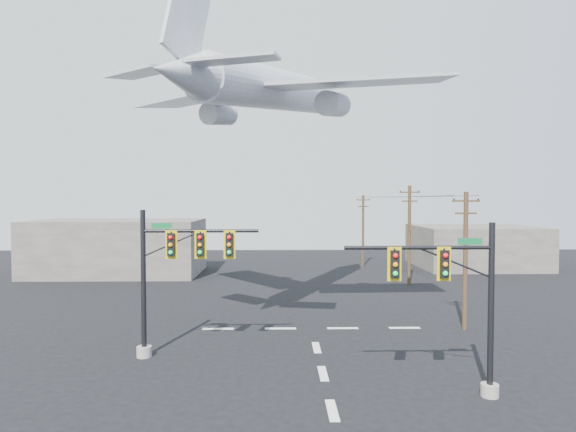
{
  "coord_description": "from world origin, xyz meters",
  "views": [
    {
      "loc": [
        -2.08,
        -18.57,
        8.3
      ],
      "look_at": [
        -1.65,
        5.0,
        7.48
      ],
      "focal_mm": 30.0,
      "sensor_mm": 36.0,
      "label": 1
    }
  ],
  "objects_px": {
    "signal_mast_far": "(172,275)",
    "utility_pole_a": "(465,258)",
    "utility_pole_c": "(363,229)",
    "airliner": "(274,90)",
    "signal_mast_near": "(460,305)",
    "utility_pole_b": "(409,233)"
  },
  "relations": [
    {
      "from": "signal_mast_far",
      "to": "utility_pole_a",
      "type": "bearing_deg",
      "value": 16.03
    },
    {
      "from": "utility_pole_a",
      "to": "utility_pole_c",
      "type": "xyz_separation_m",
      "value": [
        -1.41,
        29.12,
        0.02
      ]
    },
    {
      "from": "signal_mast_far",
      "to": "utility_pole_a",
      "type": "relative_size",
      "value": 0.88
    },
    {
      "from": "signal_mast_far",
      "to": "airliner",
      "type": "xyz_separation_m",
      "value": [
        5.29,
        8.12,
        11.46
      ]
    },
    {
      "from": "utility_pole_a",
      "to": "utility_pole_c",
      "type": "distance_m",
      "value": 29.15
    },
    {
      "from": "signal_mast_far",
      "to": "utility_pole_c",
      "type": "height_order",
      "value": "utility_pole_c"
    },
    {
      "from": "signal_mast_near",
      "to": "airliner",
      "type": "bearing_deg",
      "value": 120.32
    },
    {
      "from": "utility_pole_b",
      "to": "signal_mast_far",
      "type": "bearing_deg",
      "value": -105.8
    },
    {
      "from": "utility_pole_c",
      "to": "airliner",
      "type": "bearing_deg",
      "value": -128.96
    },
    {
      "from": "utility_pole_a",
      "to": "utility_pole_c",
      "type": "bearing_deg",
      "value": 90.76
    },
    {
      "from": "signal_mast_far",
      "to": "utility_pole_c",
      "type": "distance_m",
      "value": 37.7
    },
    {
      "from": "utility_pole_c",
      "to": "signal_mast_near",
      "type": "bearing_deg",
      "value": -110.66
    },
    {
      "from": "utility_pole_a",
      "to": "utility_pole_b",
      "type": "distance_m",
      "value": 16.35
    },
    {
      "from": "signal_mast_near",
      "to": "signal_mast_far",
      "type": "xyz_separation_m",
      "value": [
        -13.18,
        5.37,
        0.42
      ]
    },
    {
      "from": "utility_pole_c",
      "to": "airliner",
      "type": "xyz_separation_m",
      "value": [
        -10.73,
        -26.0,
        11.18
      ]
    },
    {
      "from": "utility_pole_a",
      "to": "utility_pole_b",
      "type": "xyz_separation_m",
      "value": [
        0.87,
        16.32,
        0.45
      ]
    },
    {
      "from": "signal_mast_far",
      "to": "airliner",
      "type": "relative_size",
      "value": 0.32
    },
    {
      "from": "signal_mast_near",
      "to": "utility_pole_a",
      "type": "xyz_separation_m",
      "value": [
        4.26,
        10.38,
        0.68
      ]
    },
    {
      "from": "utility_pole_c",
      "to": "utility_pole_b",
      "type": "bearing_deg",
      "value": -96.42
    },
    {
      "from": "signal_mast_far",
      "to": "utility_pole_b",
      "type": "xyz_separation_m",
      "value": [
        18.3,
        21.33,
        0.7
      ]
    },
    {
      "from": "signal_mast_near",
      "to": "utility_pole_c",
      "type": "bearing_deg",
      "value": 85.88
    },
    {
      "from": "signal_mast_far",
      "to": "utility_pole_b",
      "type": "bearing_deg",
      "value": 49.37
    }
  ]
}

